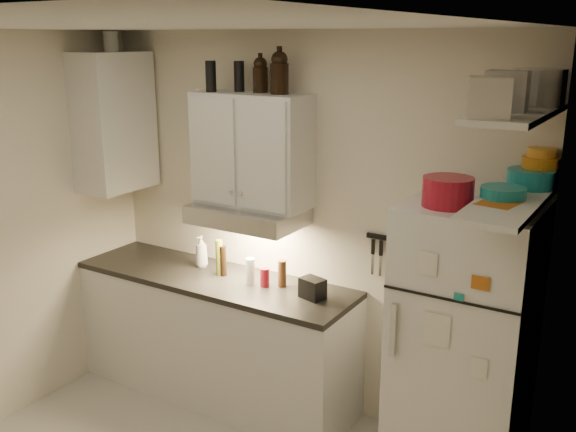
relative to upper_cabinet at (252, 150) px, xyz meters
The scene contains 34 objects.
ceiling 1.58m from the upper_cabinet, 77.33° to the right, with size 3.20×3.00×0.02m, color silver.
back_wall 0.63m from the upper_cabinet, 30.26° to the left, with size 3.20×0.02×2.60m, color beige.
right_wall 2.39m from the upper_cabinet, 34.95° to the right, with size 0.02×3.00×2.60m, color beige.
base_cabinet 1.41m from the upper_cabinet, 151.63° to the right, with size 2.10×0.60×0.88m, color silver.
countertop 0.97m from the upper_cabinet, 151.63° to the right, with size 2.10×0.62×0.04m, color black.
upper_cabinet is the anchor object (origin of this frame).
side_cabinet 1.15m from the upper_cabinet, behind, with size 0.33×0.55×1.00m, color silver.
range_hood 0.44m from the upper_cabinet, 90.00° to the right, with size 0.76×0.46×0.12m, color silver.
fridge 1.84m from the upper_cabinet, ahead, with size 0.70×0.68×1.70m, color silver.
shelf_hi 1.82m from the upper_cabinet, 10.05° to the right, with size 0.30×0.95×0.03m, color silver.
shelf_lo 1.78m from the upper_cabinet, 10.05° to the right, with size 0.30×0.95×0.03m, color silver.
knife_strip 1.13m from the upper_cabinet, ahead, with size 0.42×0.02×0.03m, color black.
dutch_oven 1.47m from the upper_cabinet, 11.57° to the right, with size 0.27×0.27×0.15m, color maroon.
book_stack 1.77m from the upper_cabinet, 12.48° to the right, with size 0.18×0.22×0.08m, color #B25A16.
spice_jar 1.64m from the upper_cabinet, ahead, with size 0.06×0.06×0.10m, color silver.
stock_pot 1.85m from the upper_cabinet, ahead, with size 0.26×0.26×0.18m, color silver.
tin_a 1.81m from the upper_cabinet, 12.29° to the right, with size 0.19×0.17×0.19m, color #AAAAAD.
tin_b 1.89m from the upper_cabinet, 21.53° to the right, with size 0.17×0.17×0.17m, color #AAAAAD.
bowl_teal 1.78m from the upper_cabinet, ahead, with size 0.25×0.25×0.10m, color #177F82.
bowl_orange 1.81m from the upper_cabinet, ahead, with size 0.20×0.20×0.06m, color #C07112.
bowl_yellow 1.82m from the upper_cabinet, ahead, with size 0.15×0.15×0.05m, color orange.
plates 1.73m from the upper_cabinet, ahead, with size 0.22×0.22×0.06m, color #177F82.
growler_a 0.50m from the upper_cabinet, 58.63° to the left, with size 0.10×0.10×0.23m, color black, non-canonical shape.
growler_b 0.55m from the upper_cabinet, ahead, with size 0.12×0.12×0.28m, color black, non-canonical shape.
thermos_a 0.49m from the upper_cabinet, 160.73° to the left, with size 0.07×0.07×0.20m, color black.
thermos_b 0.55m from the upper_cabinet, 163.59° to the right, with size 0.07×0.07×0.20m, color black.
side_jar 1.35m from the upper_cabinet, behind, with size 0.11×0.11×0.14m, color silver.
soap_bottle 0.90m from the upper_cabinet, behind, with size 0.10×0.10×0.26m, color silver.
pepper_mill 0.86m from the upper_cabinet, ahead, with size 0.06×0.06×0.18m, color brown.
oil_bottle 0.81m from the upper_cabinet, 158.86° to the right, with size 0.05×0.05×0.26m, color olive.
vinegar_bottle 0.82m from the upper_cabinet, 155.63° to the right, with size 0.05×0.05×0.22m, color black.
clear_bottle 0.82m from the upper_cabinet, 64.84° to the right, with size 0.06×0.06×0.19m, color silver.
red_jar 0.86m from the upper_cabinet, 32.66° to the right, with size 0.06×0.06×0.13m, color maroon.
caddy 1.00m from the upper_cabinet, 11.95° to the right, with size 0.16×0.11×0.13m, color black.
Camera 1 is at (2.13, -2.15, 2.55)m, focal length 40.00 mm.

